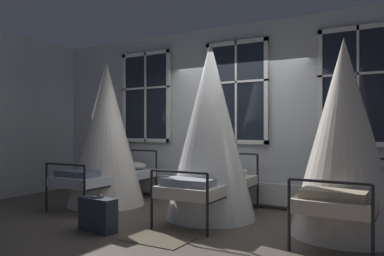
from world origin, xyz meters
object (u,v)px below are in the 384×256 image
Objects in this scene: cot_first at (107,136)px; suitcase_dark at (98,214)px; cot_third at (344,140)px; cot_second at (210,133)px.

cot_first reaches higher than suitcase_dark.
cot_third is 4.31× the size of suitcase_dark.
cot_second is at bearing 90.80° from cot_third.
cot_second is 1.07× the size of cot_third.
cot_third is (1.90, -0.01, -0.08)m from cot_second.
cot_third reaches higher than suitcase_dark.
cot_second reaches higher than cot_third.
cot_third is (3.96, 0.00, -0.01)m from cot_first.
cot_first reaches higher than cot_third.
cot_second reaches higher than cot_first.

